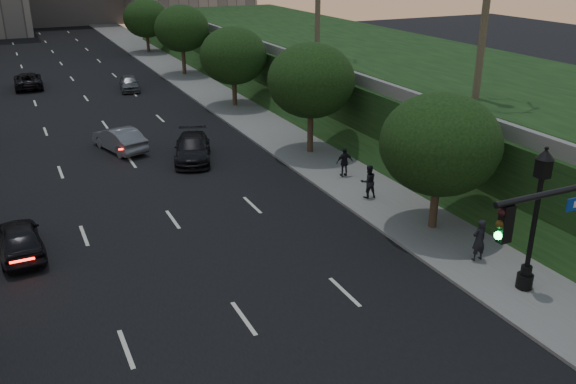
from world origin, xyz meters
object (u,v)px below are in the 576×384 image
sedan_far_left (28,80)px  sedan_near_right (193,148)px  sedan_near_left (19,239)px  pedestrian_b (368,181)px  pedestrian_a (479,240)px  sedan_mid_left (119,139)px  pedestrian_c (345,162)px  sedan_far_right (129,83)px  street_lamp (534,227)px

sedan_far_left → sedan_near_right: (7.44, -25.50, 0.03)m
sedan_near_left → pedestrian_b: 16.14m
sedan_near_left → pedestrian_a: bearing=149.2°
sedan_mid_left → pedestrian_c: 14.43m
sedan_far_left → pedestrian_a: size_ratio=2.85×
pedestrian_b → pedestrian_c: pedestrian_b is taller
pedestrian_b → sedan_mid_left: bearing=-47.6°
sedan_near_left → pedestrian_c: bearing=-176.3°
sedan_mid_left → pedestrian_b: (9.67, -13.41, 0.25)m
sedan_mid_left → sedan_far_right: bearing=-120.2°
pedestrian_a → sedan_mid_left: bearing=-64.0°
sedan_near_left → pedestrian_a: 18.65m
sedan_near_left → street_lamp: bearing=143.1°
sedan_mid_left → sedan_near_right: (3.58, -3.70, -0.02)m
pedestrian_b → pedestrian_c: bearing=-92.1°
street_lamp → sedan_far_right: street_lamp is taller
sedan_mid_left → sedan_near_right: size_ratio=0.91×
pedestrian_b → sedan_near_left: bearing=2.5°
street_lamp → sedan_near_right: size_ratio=1.12×
sedan_far_right → sedan_near_right: bearing=-84.0°
sedan_mid_left → pedestrian_b: 16.53m
pedestrian_b → pedestrian_c: (0.48, 3.15, -0.04)m
pedestrian_a → pedestrian_c: bearing=-90.1°
street_lamp → pedestrian_b: (-0.52, 9.91, -1.64)m
sedan_near_left → pedestrian_b: size_ratio=2.54×
sedan_near_right → pedestrian_b: 11.47m
sedan_mid_left → pedestrian_a: pedestrian_a is taller
street_lamp → pedestrian_a: bearing=92.0°
street_lamp → pedestrian_c: street_lamp is taller
street_lamp → sedan_near_left: size_ratio=1.31×
sedan_far_left → pedestrian_a: bearing=109.9°
sedan_far_left → pedestrian_b: size_ratio=2.98×
pedestrian_a → sedan_near_left: bearing=-27.4°
street_lamp → sedan_near_right: bearing=108.6°
sedan_near_right → pedestrian_b: (6.09, -9.72, 0.27)m
sedan_near_left → pedestrian_c: 16.70m
sedan_mid_left → sedan_near_right: sedan_mid_left is taller
pedestrian_c → sedan_far_left: bearing=-60.4°
sedan_near_left → pedestrian_b: bearing=172.7°
sedan_far_left → pedestrian_a: 44.92m
sedan_near_left → sedan_far_right: bearing=-113.2°
sedan_far_left → pedestrian_c: 34.99m
sedan_near_right → pedestrian_b: bearing=-39.7°
sedan_near_left → sedan_far_left: bearing=-97.6°
sedan_far_left → pedestrian_c: bearing=115.4°
sedan_far_right → street_lamp: bearing=-73.9°
sedan_near_right → pedestrian_a: size_ratio=2.85×
sedan_near_left → sedan_far_right: size_ratio=1.08×
sedan_far_right → pedestrian_b: 30.85m
sedan_far_right → pedestrian_a: size_ratio=2.24×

